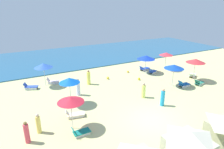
{
  "coord_description": "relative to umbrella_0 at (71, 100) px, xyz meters",
  "views": [
    {
      "loc": [
        -8.88,
        -10.11,
        8.54
      ],
      "look_at": [
        0.46,
        7.56,
        1.36
      ],
      "focal_mm": 31.21,
      "sensor_mm": 36.0,
      "label": 1
    }
  ],
  "objects": [
    {
      "name": "beachgoer_1",
      "position": [
        7.59,
        1.68,
        -1.64
      ],
      "size": [
        0.47,
        0.47,
        1.49
      ],
      "rotation": [
        0.0,
        0.0,
        2.84
      ],
      "color": "#E5F672",
      "rests_on": "ground_plane"
    },
    {
      "name": "lounge_chair_5_0",
      "position": [
        15.05,
        1.3,
        -2.06
      ],
      "size": [
        1.5,
        0.87,
        0.74
      ],
      "rotation": [
        0.0,
        0.0,
        1.78
      ],
      "color": "silver",
      "rests_on": "ground_plane"
    },
    {
      "name": "umbrella_1",
      "position": [
        12.24,
        7.54,
        -0.22
      ],
      "size": [
        2.32,
        2.32,
        2.35
      ],
      "color": "silver",
      "rests_on": "ground_plane"
    },
    {
      "name": "umbrella_3",
      "position": [
        12.15,
        2.5,
        -0.05
      ],
      "size": [
        2.12,
        2.12,
        2.49
      ],
      "color": "silver",
      "rests_on": "ground_plane"
    },
    {
      "name": "beachgoer_2",
      "position": [
        -2.25,
        0.6,
        -1.61
      ],
      "size": [
        0.4,
        0.4,
        1.5
      ],
      "rotation": [
        0.0,
        0.0,
        2.85
      ],
      "color": "#F6DF68",
      "rests_on": "ground_plane"
    },
    {
      "name": "umbrella_6",
      "position": [
        0.95,
        3.6,
        0.03
      ],
      "size": [
        1.83,
        1.83,
        2.58
      ],
      "color": "silver",
      "rests_on": "ground_plane"
    },
    {
      "name": "beach_ball_0",
      "position": [
        9.95,
        5.71,
        -2.17
      ],
      "size": [
        0.29,
        0.29,
        0.29
      ],
      "primitive_type": "sphere",
      "color": "yellow",
      "rests_on": "ground_plane"
    },
    {
      "name": "umbrella_2",
      "position": [
        -0.3,
        9.16,
        0.04
      ],
      "size": [
        1.97,
        1.97,
        2.6
      ],
      "color": "silver",
      "rests_on": "ground_plane"
    },
    {
      "name": "beach_ball_2",
      "position": [
        6.76,
        7.72,
        -2.16
      ],
      "size": [
        0.31,
        0.31,
        0.31
      ],
      "primitive_type": "sphere",
      "color": "yellow",
      "rests_on": "ground_plane"
    },
    {
      "name": "lounge_chair_0_0",
      "position": [
        0.24,
        -1.02,
        -2.09
      ],
      "size": [
        1.27,
        0.64,
        0.66
      ],
      "rotation": [
        0.0,
        0.0,
        1.59
      ],
      "color": "silver",
      "rests_on": "ground_plane"
    },
    {
      "name": "beachgoer_3",
      "position": [
        2.18,
        5.15,
        -1.53
      ],
      "size": [
        0.48,
        0.48,
        1.7
      ],
      "rotation": [
        0.0,
        0.0,
        3.4
      ],
      "color": "silver",
      "rests_on": "ground_plane"
    },
    {
      "name": "lounge_chair_1_0",
      "position": [
        12.98,
        6.95,
        -2.08
      ],
      "size": [
        1.49,
        1.07,
        0.71
      ],
      "rotation": [
        0.0,
        0.0,
        1.99
      ],
      "color": "silver",
      "rests_on": "ground_plane"
    },
    {
      "name": "lounge_chair_1_1",
      "position": [
        12.67,
        8.32,
        -2.05
      ],
      "size": [
        1.54,
        0.8,
        0.7
      ],
      "rotation": [
        0.0,
        0.0,
        1.69
      ],
      "color": "silver",
      "rests_on": "ground_plane"
    },
    {
      "name": "umbrella_5",
      "position": [
        15.46,
        2.5,
        0.15
      ],
      "size": [
        2.14,
        2.14,
        2.69
      ],
      "color": "silver",
      "rests_on": "ground_plane"
    },
    {
      "name": "lounge_chair_2_0",
      "position": [
        -1.9,
        8.92,
        -2.04
      ],
      "size": [
        1.55,
        1.12,
        0.71
      ],
      "rotation": [
        0.0,
        0.0,
        1.16
      ],
      "color": "silver",
      "rests_on": "ground_plane"
    },
    {
      "name": "lounge_chair_2_1",
      "position": [
        0.52,
        9.44,
        -2.06
      ],
      "size": [
        1.44,
        1.08,
        0.69
      ],
      "rotation": [
        0.0,
        0.0,
        1.12
      ],
      "color": "silver",
      "rests_on": "ground_plane"
    },
    {
      "name": "lounge_chair_3_0",
      "position": [
        13.09,
        1.72,
        -2.03
      ],
      "size": [
        1.36,
        0.66,
        0.78
      ],
      "rotation": [
        0.0,
        0.0,
        1.55
      ],
      "color": "silver",
      "rests_on": "ground_plane"
    },
    {
      "name": "beachgoer_5",
      "position": [
        -3.07,
        -0.15,
        -1.59
      ],
      "size": [
        0.44,
        0.44,
        1.56
      ],
      "rotation": [
        0.0,
        0.0,
        5.84
      ],
      "color": "#E3485B",
      "rests_on": "ground_plane"
    },
    {
      "name": "beach_ball_1",
      "position": [
        10.21,
        8.62,
        -2.19
      ],
      "size": [
        0.27,
        0.27,
        0.27
      ],
      "primitive_type": "sphere",
      "color": "yellow",
      "rests_on": "ground_plane"
    },
    {
      "name": "lounge_chair_0_1",
      "position": [
        0.59,
        1.4,
        -2.09
      ],
      "size": [
        1.59,
        0.87,
        0.65
      ],
      "rotation": [
        0.0,
        0.0,
        1.38
      ],
      "color": "silver",
      "rests_on": "ground_plane"
    },
    {
      "name": "ground_plane",
      "position": [
        5.76,
        -1.95,
        -2.32
      ],
      "size": [
        60.0,
        60.0,
        0.0
      ],
      "primitive_type": "plane",
      "color": "#CECC89"
    },
    {
      "name": "lounge_chair_5_1",
      "position": [
        16.4,
        3.39,
        -2.05
      ],
      "size": [
        1.52,
        1.28,
        0.65
      ],
      "rotation": [
        0.0,
        0.0,
        2.12
      ],
      "color": "silver",
      "rests_on": "ground_plane"
    },
    {
      "name": "ocean",
      "position": [
        5.76,
        20.28,
        -2.26
      ],
      "size": [
        60.0,
        15.55,
        0.12
      ],
      "primitive_type": "cube",
      "color": "#286088",
      "rests_on": "ground_plane"
    },
    {
      "name": "umbrella_0",
      "position": [
        0.0,
        0.0,
        0.0
      ],
      "size": [
        1.89,
        1.89,
        2.51
      ],
      "color": "silver",
      "rests_on": "ground_plane"
    },
    {
      "name": "umbrella_4",
      "position": [
        15.39,
        7.24,
        -0.06
      ],
      "size": [
        1.83,
        1.83,
        2.45
      ],
      "color": "silver",
      "rests_on": "ground_plane"
    },
    {
      "name": "beachgoer_0",
      "position": [
        8.1,
        -0.44,
        -1.56
      ],
      "size": [
        0.48,
        0.48,
        1.64
      ],
      "rotation": [
        0.0,
        0.0,
        1.07
      ],
      "color": "#1F9ADA",
      "rests_on": "ground_plane"
    },
    {
      "name": "beachgoer_4",
      "position": [
        4.12,
        7.3,
        -1.55
      ],
      "size": [
        0.55,
        0.55,
        1.67
      ],
      "rotation": [
        0.0,
        0.0,
        5.37
      ],
      "color": "#F7EE5F",
      "rests_on": "ground_plane"
    }
  ]
}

